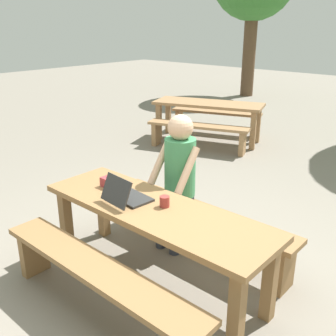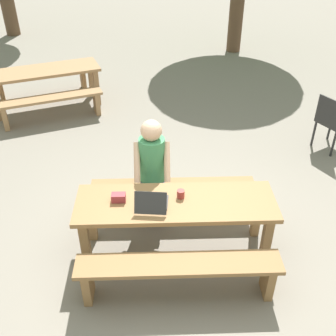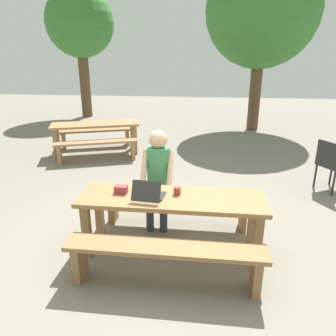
{
  "view_description": "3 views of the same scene",
  "coord_description": "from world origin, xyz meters",
  "px_view_note": "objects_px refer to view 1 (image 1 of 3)",
  "views": [
    {
      "loc": [
        1.97,
        -2.07,
        2.11
      ],
      "look_at": [
        -0.07,
        0.25,
        0.95
      ],
      "focal_mm": 42.01,
      "sensor_mm": 36.0,
      "label": 1
    },
    {
      "loc": [
        -0.19,
        -3.25,
        3.36
      ],
      "look_at": [
        -0.07,
        0.25,
        0.95
      ],
      "focal_mm": 43.3,
      "sensor_mm": 36.0,
      "label": 2
    },
    {
      "loc": [
        0.34,
        -3.24,
        2.2
      ],
      "look_at": [
        -0.07,
        0.25,
        0.95
      ],
      "focal_mm": 33.96,
      "sensor_mm": 36.0,
      "label": 3
    }
  ],
  "objects_px": {
    "picnic_table_front": "(154,219)",
    "laptop": "(126,195)",
    "picnic_table_mid": "(208,109)",
    "small_pouch": "(109,182)",
    "coffee_mug": "(165,201)",
    "person_seated": "(178,172)"
  },
  "relations": [
    {
      "from": "laptop",
      "to": "coffee_mug",
      "type": "xyz_separation_m",
      "value": [
        0.3,
        0.14,
        -0.01
      ]
    },
    {
      "from": "coffee_mug",
      "to": "picnic_table_mid",
      "type": "distance_m",
      "value": 4.33
    },
    {
      "from": "small_pouch",
      "to": "person_seated",
      "type": "relative_size",
      "value": 0.11
    },
    {
      "from": "small_pouch",
      "to": "person_seated",
      "type": "xyz_separation_m",
      "value": [
        0.35,
        0.55,
        0.03
      ]
    },
    {
      "from": "picnic_table_mid",
      "to": "picnic_table_front",
      "type": "bearing_deg",
      "value": -79.31
    },
    {
      "from": "laptop",
      "to": "person_seated",
      "type": "bearing_deg",
      "value": -84.7
    },
    {
      "from": "picnic_table_front",
      "to": "picnic_table_mid",
      "type": "bearing_deg",
      "value": 120.24
    },
    {
      "from": "small_pouch",
      "to": "coffee_mug",
      "type": "bearing_deg",
      "value": 3.1
    },
    {
      "from": "person_seated",
      "to": "picnic_table_mid",
      "type": "xyz_separation_m",
      "value": [
        -1.95,
        3.19,
        -0.17
      ]
    },
    {
      "from": "small_pouch",
      "to": "person_seated",
      "type": "bearing_deg",
      "value": 57.65
    },
    {
      "from": "coffee_mug",
      "to": "small_pouch",
      "type": "bearing_deg",
      "value": -176.9
    },
    {
      "from": "picnic_table_front",
      "to": "picnic_table_mid",
      "type": "relative_size",
      "value": 1.0
    },
    {
      "from": "coffee_mug",
      "to": "picnic_table_front",
      "type": "bearing_deg",
      "value": -129.84
    },
    {
      "from": "picnic_table_front",
      "to": "picnic_table_mid",
      "type": "xyz_separation_m",
      "value": [
        -2.19,
        3.76,
        0.02
      ]
    },
    {
      "from": "picnic_table_front",
      "to": "picnic_table_mid",
      "type": "height_order",
      "value": "picnic_table_mid"
    },
    {
      "from": "laptop",
      "to": "coffee_mug",
      "type": "relative_size",
      "value": 3.95
    },
    {
      "from": "laptop",
      "to": "person_seated",
      "type": "distance_m",
      "value": 0.66
    },
    {
      "from": "picnic_table_front",
      "to": "laptop",
      "type": "bearing_deg",
      "value": -162.89
    },
    {
      "from": "small_pouch",
      "to": "coffee_mug",
      "type": "xyz_separation_m",
      "value": [
        0.64,
        0.03,
        0.0
      ]
    },
    {
      "from": "person_seated",
      "to": "picnic_table_mid",
      "type": "relative_size",
      "value": 0.64
    },
    {
      "from": "coffee_mug",
      "to": "picnic_table_mid",
      "type": "xyz_separation_m",
      "value": [
        -2.25,
        3.7,
        -0.14
      ]
    },
    {
      "from": "person_seated",
      "to": "picnic_table_mid",
      "type": "bearing_deg",
      "value": 121.49
    }
  ]
}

